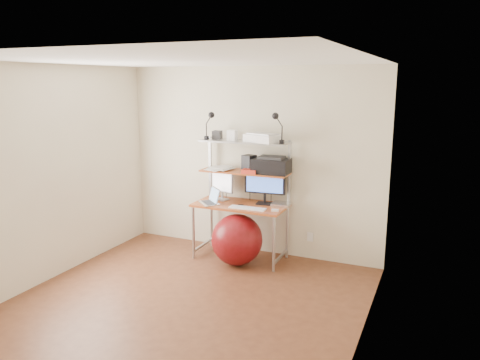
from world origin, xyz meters
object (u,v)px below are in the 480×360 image
object	(u,v)px
printer	(271,165)
monitor_black	(265,183)
laptop	(212,200)
exercise_ball	(237,240)
monitor_silver	(222,184)

from	to	relation	value
printer	monitor_black	bearing A→B (deg)	178.26
laptop	printer	size ratio (longest dim) A/B	0.80
exercise_ball	laptop	bearing A→B (deg)	167.10
monitor_black	exercise_ball	distance (m)	0.81
laptop	exercise_ball	size ratio (longest dim) A/B	0.58
monitor_black	exercise_ball	size ratio (longest dim) A/B	0.82
monitor_silver	laptop	world-z (taller)	monitor_silver
printer	monitor_silver	bearing A→B (deg)	-179.20
monitor_silver	exercise_ball	xyz separation A→B (m)	(0.36, -0.33, -0.63)
laptop	exercise_ball	xyz separation A→B (m)	(0.40, -0.09, -0.46)
monitor_silver	printer	bearing A→B (deg)	20.74
laptop	monitor_black	bearing A→B (deg)	66.07
monitor_silver	exercise_ball	distance (m)	0.80
laptop	exercise_ball	world-z (taller)	laptop
monitor_black	exercise_ball	xyz separation A→B (m)	(-0.24, -0.36, -0.68)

